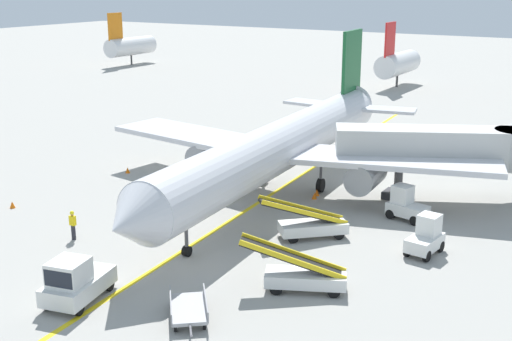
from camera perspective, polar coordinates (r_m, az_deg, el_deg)
The scene contains 18 objects.
ground_plane at distance 34.70m, azimuth -5.89°, elevation -8.05°, with size 300.00×300.00×0.00m, color #9E9B93.
taxi_line_yellow at distance 39.31m, azimuth -3.37°, elevation -5.02°, with size 0.30×80.00×0.01m, color yellow.
airliner at distance 44.75m, azimuth 2.32°, elevation 2.21°, with size 28.53×35.34×10.10m.
jet_bridge at distance 45.06m, azimuth 16.21°, elevation 1.83°, with size 12.66×7.97×4.85m.
pushback_tug at distance 31.53m, azimuth -15.18°, elevation -9.16°, with size 2.63×3.92×2.20m.
baggage_tug_near_wing at distance 41.52m, azimuth 12.67°, elevation -2.88°, with size 2.62×1.77×2.10m.
baggage_tug_by_cargo_door at distance 36.75m, azimuth 14.33°, elevation -5.51°, with size 1.60×2.54×2.10m.
belt_loader_forward_hold at distance 31.72m, azimuth 4.04°, elevation -8.87°, with size 5.06×3.25×2.59m.
belt_loader_aft_hold at distance 37.90m, azimuth 4.72°, elevation -4.61°, with size 4.50×4.33×2.59m.
baggage_cart_loaded at distance 29.47m, azimuth -5.79°, elevation -11.64°, with size 3.02×3.41×0.94m.
ground_crew_marshaller at distance 38.81m, azimuth -15.38°, elevation -4.44°, with size 0.36×0.24×1.70m.
safety_cone_nose_left at distance 45.46m, azimuth -20.10°, elevation -2.76°, with size 0.36×0.36×0.44m, color orange.
safety_cone_nose_right at distance 44.60m, azimuth 5.01°, elevation -2.16°, with size 0.36×0.36×0.44m, color orange.
safety_cone_wingtip_left at distance 54.06m, azimuth -2.69°, elevation 1.15°, with size 0.36×0.36×0.44m, color orange.
safety_cone_wingtip_right at distance 51.26m, azimuth -10.92°, elevation 0.03°, with size 0.36×0.36×0.44m, color orange.
safety_cone_tail_area at distance 45.29m, azimuth 5.22°, elevation -1.88°, with size 0.36×0.36×0.44m, color orange.
distant_aircraft_far_left at distance 116.65m, azimuth -10.70°, elevation 10.44°, with size 3.00×10.10×8.80m.
distant_aircraft_mid_left at distance 92.60m, azimuth 12.01°, elevation 8.97°, with size 3.00×10.10×8.80m.
Camera 1 is at (19.45, -25.02, 14.14)m, focal length 46.81 mm.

